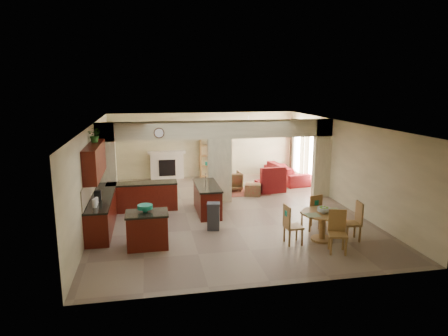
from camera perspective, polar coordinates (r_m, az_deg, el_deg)
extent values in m
plane|color=#7E6C57|center=(12.91, 0.17, -6.09)|extent=(10.00, 10.00, 0.00)
plane|color=white|center=(12.34, 0.18, 6.38)|extent=(10.00, 10.00, 0.00)
plane|color=beige|center=(17.41, -2.98, 3.32)|extent=(8.00, 0.00, 8.00)
plane|color=beige|center=(7.88, 7.22, -7.34)|extent=(8.00, 0.00, 8.00)
plane|color=beige|center=(12.44, -18.22, -0.71)|extent=(0.00, 10.00, 10.00)
plane|color=beige|center=(13.87, 16.62, 0.64)|extent=(0.00, 10.00, 10.00)
cube|color=beige|center=(13.38, -16.43, 0.25)|extent=(0.60, 0.25, 2.80)
cube|color=beige|center=(13.58, -0.63, -0.38)|extent=(0.80, 0.25, 2.20)
cube|color=beige|center=(14.62, 13.78, 1.35)|extent=(0.60, 0.25, 2.80)
cube|color=beige|center=(13.35, -0.65, 5.50)|extent=(8.00, 0.25, 0.60)
cube|color=#3B0D06|center=(11.88, -16.95, -6.05)|extent=(0.60, 3.20, 0.86)
cube|color=black|center=(11.75, -17.08, -3.94)|extent=(0.62, 3.22, 0.05)
cube|color=tan|center=(11.71, -18.54, -2.50)|extent=(0.02, 3.20, 0.55)
cube|color=#3B0D06|center=(13.12, -11.56, -4.08)|extent=(2.20, 0.60, 0.86)
cube|color=black|center=(13.00, -11.64, -2.15)|extent=(2.22, 0.62, 0.05)
cube|color=#3B0D06|center=(11.54, -17.98, 1.00)|extent=(0.35, 2.40, 0.90)
cube|color=#3B0D06|center=(12.60, -2.43, -4.52)|extent=(0.65, 1.80, 0.86)
cube|color=black|center=(12.48, -2.44, -2.51)|extent=(0.70, 1.85, 0.05)
cube|color=silver|center=(11.80, -1.81, -5.71)|extent=(0.58, 0.04, 0.70)
cylinder|color=#4A2C18|center=(13.00, -9.26, 4.95)|extent=(0.34, 0.03, 0.34)
cube|color=brown|center=(15.13, 3.12, -3.39)|extent=(1.60, 1.30, 0.01)
cube|color=#F0E2D0|center=(17.26, -8.15, 0.27)|extent=(1.40, 0.28, 1.10)
cube|color=black|center=(17.13, -8.12, 0.02)|extent=(0.70, 0.04, 0.70)
cube|color=#F0E2D0|center=(17.13, -8.20, 2.23)|extent=(1.60, 0.35, 0.10)
cube|color=olive|center=(17.37, -1.74, 1.64)|extent=(1.00, 0.32, 1.80)
cube|color=white|center=(15.94, 12.71, 1.52)|extent=(0.02, 0.90, 1.90)
cube|color=white|center=(17.48, 10.50, 2.51)|extent=(0.02, 0.90, 1.90)
cube|color=white|center=(16.73, 11.53, 1.53)|extent=(0.02, 0.70, 2.10)
cube|color=#3E1919|center=(15.38, 13.45, 1.12)|extent=(0.10, 0.28, 2.30)
cube|color=#3E1919|center=(16.46, 11.75, 1.89)|extent=(0.10, 0.28, 2.30)
cube|color=#3E1919|center=(16.92, 11.11, 2.18)|extent=(0.10, 0.28, 2.30)
cube|color=#3E1919|center=(18.02, 9.69, 2.81)|extent=(0.10, 0.28, 2.30)
cylinder|color=white|center=(15.61, 3.50, 6.62)|extent=(1.00, 1.00, 0.10)
cube|color=#3B0D06|center=(10.18, -10.88, -8.79)|extent=(0.99, 0.69, 0.85)
cube|color=black|center=(10.04, -10.98, -6.39)|extent=(1.04, 0.74, 0.05)
cylinder|color=#127F65|center=(10.07, -11.21, -5.66)|extent=(0.37, 0.37, 0.18)
cube|color=#313134|center=(11.18, -1.51, -7.05)|extent=(0.39, 0.35, 0.71)
cylinder|color=olive|center=(10.62, 13.97, -6.28)|extent=(1.11, 1.11, 0.04)
cylinder|color=olive|center=(10.73, 13.88, -8.10)|extent=(0.16, 0.16, 0.72)
cylinder|color=olive|center=(10.85, 13.79, -9.83)|extent=(0.56, 0.56, 0.06)
cylinder|color=#64A924|center=(10.52, 14.06, -5.85)|extent=(0.33, 0.33, 0.18)
imported|color=maroon|center=(16.90, 8.95, -0.64)|extent=(2.60, 1.30, 0.73)
cube|color=maroon|center=(15.26, 6.63, -2.58)|extent=(1.06, 0.90, 0.39)
imported|color=maroon|center=(15.27, 0.98, -1.87)|extent=(0.81, 0.83, 0.71)
cube|color=maroon|center=(14.67, 4.14, -3.08)|extent=(0.72, 0.72, 0.41)
imported|color=#205316|center=(11.84, -17.95, 4.51)|extent=(0.46, 0.43, 0.42)
cube|color=olive|center=(11.45, 12.31, -6.37)|extent=(0.52, 0.52, 0.05)
cube|color=olive|center=(11.75, 12.37, -7.08)|extent=(0.04, 0.04, 0.44)
cube|color=olive|center=(11.55, 11.06, -7.37)|extent=(0.04, 0.04, 0.44)
cube|color=olive|center=(11.51, 13.46, -7.54)|extent=(0.04, 0.04, 0.44)
cube|color=olive|center=(11.30, 12.15, -7.85)|extent=(0.04, 0.04, 0.44)
cube|color=olive|center=(11.23, 13.00, -5.17)|extent=(0.41, 0.16, 0.55)
cube|color=#127F65|center=(11.19, 13.10, -4.86)|extent=(0.14, 0.05, 0.14)
cube|color=olive|center=(10.92, 17.74, -7.57)|extent=(0.46, 0.46, 0.05)
cube|color=olive|center=(11.09, 16.51, -8.47)|extent=(0.04, 0.04, 0.44)
cube|color=olive|center=(10.79, 17.16, -9.07)|extent=(0.04, 0.04, 0.44)
cube|color=olive|center=(11.21, 18.14, -8.34)|extent=(0.04, 0.04, 0.44)
cube|color=olive|center=(10.92, 18.84, -8.94)|extent=(0.04, 0.04, 0.44)
cube|color=olive|center=(10.91, 18.77, -6.01)|extent=(0.08, 0.42, 0.55)
cube|color=#127F65|center=(10.89, 18.91, -5.65)|extent=(0.02, 0.14, 0.14)
cube|color=olive|center=(10.05, 15.95, -9.17)|extent=(0.53, 0.53, 0.05)
cube|color=olive|center=(9.95, 15.04, -10.76)|extent=(0.04, 0.04, 0.44)
cube|color=olive|center=(10.01, 17.00, -10.74)|extent=(0.04, 0.04, 0.44)
cube|color=olive|center=(10.26, 14.77, -10.03)|extent=(0.04, 0.04, 0.44)
cube|color=olive|center=(10.32, 16.67, -10.02)|extent=(0.04, 0.04, 0.44)
cube|color=olive|center=(10.13, 15.87, -7.20)|extent=(0.41, 0.16, 0.55)
cube|color=#127F65|center=(10.13, 15.87, -6.78)|extent=(0.14, 0.05, 0.14)
cube|color=olive|center=(10.34, 9.89, -8.27)|extent=(0.44, 0.44, 0.05)
cube|color=olive|center=(10.34, 11.10, -9.68)|extent=(0.04, 0.04, 0.44)
cube|color=olive|center=(10.63, 10.33, -9.04)|extent=(0.04, 0.04, 0.44)
cube|color=olive|center=(10.21, 9.34, -9.90)|extent=(0.04, 0.04, 0.44)
cube|color=olive|center=(10.50, 8.61, -9.24)|extent=(0.04, 0.04, 0.44)
cube|color=olive|center=(10.17, 8.96, -6.80)|extent=(0.06, 0.42, 0.55)
cube|color=#127F65|center=(10.14, 8.84, -6.43)|extent=(0.02, 0.14, 0.14)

